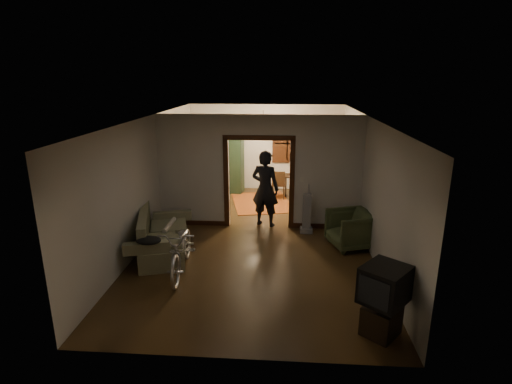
# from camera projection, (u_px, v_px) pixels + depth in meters

# --- Properties ---
(floor) EXTENTS (5.00, 8.50, 0.01)m
(floor) POSITION_uv_depth(u_px,v_px,m) (257.00, 237.00, 9.47)
(floor) COLOR #301F0F
(floor) RESTS_ON ground
(ceiling) EXTENTS (5.00, 8.50, 0.01)m
(ceiling) POSITION_uv_depth(u_px,v_px,m) (257.00, 118.00, 8.68)
(ceiling) COLOR white
(ceiling) RESTS_ON floor
(wall_back) EXTENTS (5.00, 0.02, 2.80)m
(wall_back) POSITION_uv_depth(u_px,v_px,m) (266.00, 148.00, 13.14)
(wall_back) COLOR beige
(wall_back) RESTS_ON floor
(wall_left) EXTENTS (0.02, 8.50, 2.80)m
(wall_left) POSITION_uv_depth(u_px,v_px,m) (150.00, 178.00, 9.25)
(wall_left) COLOR beige
(wall_left) RESTS_ON floor
(wall_right) EXTENTS (0.02, 8.50, 2.80)m
(wall_right) POSITION_uv_depth(u_px,v_px,m) (369.00, 182.00, 8.90)
(wall_right) COLOR beige
(wall_right) RESTS_ON floor
(partition_wall) EXTENTS (5.00, 0.14, 2.80)m
(partition_wall) POSITION_uv_depth(u_px,v_px,m) (259.00, 172.00, 9.79)
(partition_wall) COLOR beige
(partition_wall) RESTS_ON floor
(door_casing) EXTENTS (1.74, 0.20, 2.32)m
(door_casing) POSITION_uv_depth(u_px,v_px,m) (259.00, 184.00, 9.88)
(door_casing) COLOR black
(door_casing) RESTS_ON floor
(far_window) EXTENTS (0.98, 0.06, 1.28)m
(far_window) POSITION_uv_depth(u_px,v_px,m) (287.00, 143.00, 13.01)
(far_window) COLOR black
(far_window) RESTS_ON wall_back
(chandelier) EXTENTS (0.24, 0.24, 0.24)m
(chandelier) POSITION_uv_depth(u_px,v_px,m) (263.00, 125.00, 11.20)
(chandelier) COLOR #FFE0A5
(chandelier) RESTS_ON ceiling
(light_switch) EXTENTS (0.08, 0.01, 0.12)m
(light_switch) POSITION_uv_depth(u_px,v_px,m) (302.00, 180.00, 9.69)
(light_switch) COLOR silver
(light_switch) RESTS_ON partition_wall
(sofa) EXTENTS (1.41, 2.14, 0.91)m
(sofa) POSITION_uv_depth(u_px,v_px,m) (161.00, 233.00, 8.50)
(sofa) COLOR #5C5F3F
(sofa) RESTS_ON floor
(rolled_paper) EXTENTS (0.10, 0.78, 0.10)m
(rolled_paper) POSITION_uv_depth(u_px,v_px,m) (169.00, 225.00, 8.76)
(rolled_paper) COLOR beige
(rolled_paper) RESTS_ON sofa
(jacket) EXTENTS (0.48, 0.36, 0.14)m
(jacket) POSITION_uv_depth(u_px,v_px,m) (149.00, 240.00, 7.56)
(jacket) COLOR black
(jacket) RESTS_ON sofa
(bicycle) EXTENTS (0.79, 1.91, 0.98)m
(bicycle) POSITION_uv_depth(u_px,v_px,m) (182.00, 249.00, 7.66)
(bicycle) COLOR silver
(bicycle) RESTS_ON floor
(armchair) EXTENTS (1.14, 1.12, 0.83)m
(armchair) POSITION_uv_depth(u_px,v_px,m) (351.00, 229.00, 8.83)
(armchair) COLOR #3C4828
(armchair) RESTS_ON floor
(tv_stand) EXTENTS (0.66, 0.67, 0.45)m
(tv_stand) POSITION_uv_depth(u_px,v_px,m) (381.00, 320.00, 5.86)
(tv_stand) COLOR black
(tv_stand) RESTS_ON floor
(crt_tv) EXTENTS (0.84, 0.85, 0.55)m
(crt_tv) POSITION_uv_depth(u_px,v_px,m) (385.00, 284.00, 5.70)
(crt_tv) COLOR black
(crt_tv) RESTS_ON tv_stand
(vacuum) EXTENTS (0.32, 0.27, 0.97)m
(vacuum) POSITION_uv_depth(u_px,v_px,m) (307.00, 214.00, 9.61)
(vacuum) COLOR gray
(vacuum) RESTS_ON floor
(person) EXTENTS (0.81, 0.66, 1.93)m
(person) POSITION_uv_depth(u_px,v_px,m) (265.00, 189.00, 9.97)
(person) COLOR black
(person) RESTS_ON floor
(oriental_rug) EXTENTS (2.08, 2.47, 0.02)m
(oriental_rug) POSITION_uv_depth(u_px,v_px,m) (262.00, 202.00, 12.02)
(oriental_rug) COLOR maroon
(oriental_rug) RESTS_ON floor
(locker) EXTENTS (1.05, 0.67, 1.97)m
(locker) POSITION_uv_depth(u_px,v_px,m) (228.00, 162.00, 12.88)
(locker) COLOR #1C2F1D
(locker) RESTS_ON floor
(globe) EXTENTS (0.26, 0.26, 0.26)m
(globe) POSITION_uv_depth(u_px,v_px,m) (227.00, 133.00, 12.61)
(globe) COLOR #1E5972
(globe) RESTS_ON locker
(desk) EXTENTS (0.94, 0.59, 0.66)m
(desk) POSITION_uv_depth(u_px,v_px,m) (298.00, 185.00, 12.65)
(desk) COLOR black
(desk) RESTS_ON floor
(desk_chair) EXTENTS (0.44, 0.44, 0.90)m
(desk_chair) POSITION_uv_depth(u_px,v_px,m) (278.00, 184.00, 12.32)
(desk_chair) COLOR black
(desk_chair) RESTS_ON floor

